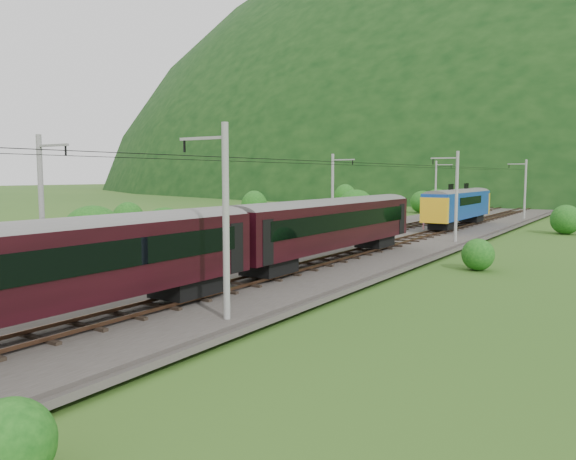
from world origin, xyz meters
The scene contains 14 objects.
ground centered at (0.00, 0.00, 0.00)m, with size 600.00×600.00×0.00m, color #2A5219.
railbed centered at (0.00, 10.00, 0.15)m, with size 14.00×220.00×0.30m, color #38332D.
track_left centered at (-2.40, 10.00, 0.37)m, with size 2.40×220.00×0.27m.
track_right centered at (2.40, 10.00, 0.37)m, with size 2.40×220.00×0.27m.
catenary_left centered at (-6.12, 32.00, 4.50)m, with size 2.54×192.28×8.00m.
catenary_right centered at (6.12, 32.00, 4.50)m, with size 2.54×192.28×8.00m.
overhead_wires centered at (0.00, 10.00, 7.10)m, with size 4.83×198.00×0.03m.
mountain_ridge centered at (-120.00, 300.00, 0.00)m, with size 336.00×280.00×132.00m, color black.
train centered at (2.40, -5.54, 3.40)m, with size 2.85×113.75×4.96m.
hazard_post_near centered at (-0.57, 51.61, 1.07)m, with size 0.16×0.16×1.54m, color red.
hazard_post_far centered at (-0.01, 41.44, 1.16)m, with size 0.18×0.18×1.72m, color red.
signal centered at (-4.45, 46.99, 1.64)m, with size 0.25×0.25×2.29m.
vegetation_left centered at (-12.66, 16.83, 1.99)m, with size 11.76×148.87×5.14m.
vegetation_right centered at (11.59, 8.76, 1.24)m, with size 6.35×90.63×2.79m.
Camera 1 is at (20.60, -17.62, 6.20)m, focal length 35.00 mm.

